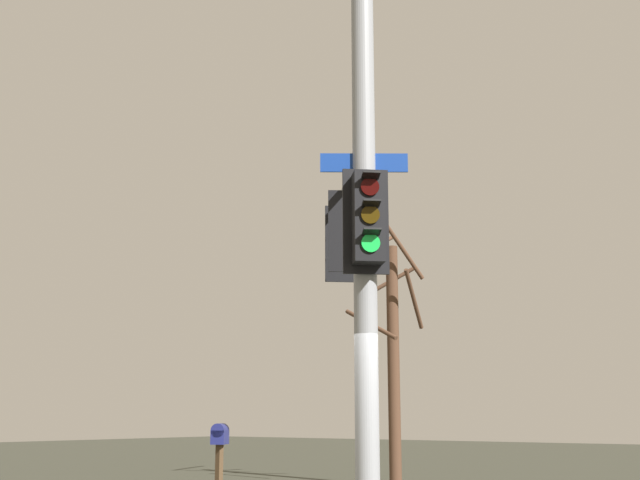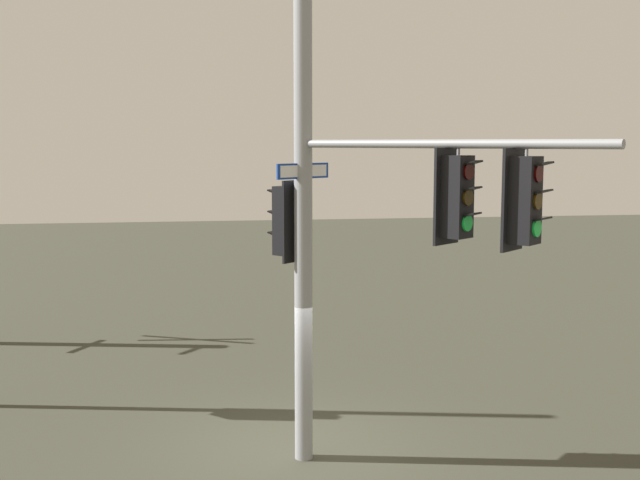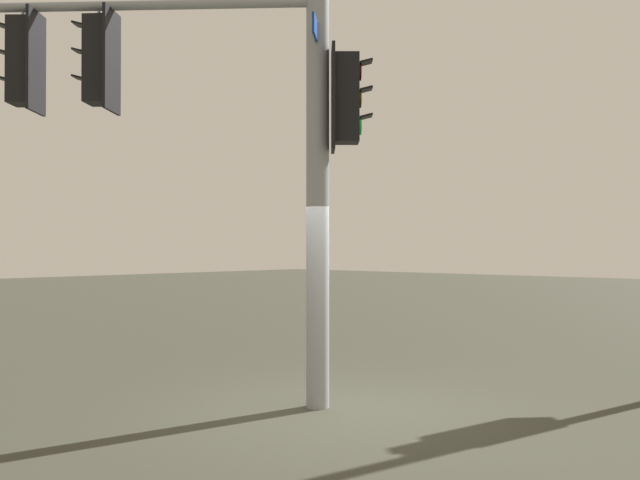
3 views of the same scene
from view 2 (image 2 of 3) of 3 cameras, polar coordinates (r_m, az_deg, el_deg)
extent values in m
plane|color=#38382C|center=(14.00, -1.75, -14.42)|extent=(80.00, 80.00, 0.00)
cylinder|color=gray|center=(12.62, -1.20, 6.24)|extent=(0.29, 0.29, 9.89)
cylinder|color=gray|center=(11.08, 8.39, 6.71)|extent=(3.28, 3.91, 0.12)
cube|color=black|center=(10.94, 9.64, 3.01)|extent=(0.47, 0.46, 1.10)
cube|color=black|center=(11.04, 8.90, 3.06)|extent=(0.46, 0.38, 1.30)
cylinder|color=#2F0403|center=(10.84, 10.41, 4.76)|extent=(0.19, 0.16, 0.22)
cube|color=black|center=(10.80, 10.77, 5.38)|extent=(0.26, 0.26, 0.06)
cylinder|color=#352504|center=(10.86, 10.38, 2.97)|extent=(0.19, 0.16, 0.22)
cube|color=black|center=(10.81, 10.73, 3.58)|extent=(0.26, 0.26, 0.06)
cylinder|color=#19D147|center=(10.88, 10.34, 1.18)|extent=(0.19, 0.16, 0.22)
cube|color=black|center=(10.83, 10.69, 1.79)|extent=(0.26, 0.26, 0.06)
cylinder|color=gray|center=(10.92, 9.71, 6.29)|extent=(0.04, 0.04, 0.15)
cube|color=black|center=(10.46, 14.25, 2.72)|extent=(0.47, 0.46, 1.10)
cube|color=black|center=(10.53, 13.41, 2.78)|extent=(0.44, 0.41, 1.30)
cylinder|color=#2F0403|center=(10.37, 15.14, 4.55)|extent=(0.18, 0.17, 0.22)
cube|color=black|center=(10.34, 15.54, 5.19)|extent=(0.26, 0.26, 0.06)
cylinder|color=#352504|center=(10.39, 15.08, 2.67)|extent=(0.18, 0.17, 0.22)
cube|color=black|center=(10.35, 15.48, 3.31)|extent=(0.26, 0.26, 0.06)
cylinder|color=#19D147|center=(10.42, 15.02, 0.81)|extent=(0.18, 0.17, 0.22)
cube|color=black|center=(10.38, 15.42, 1.44)|extent=(0.26, 0.26, 0.06)
cylinder|color=gray|center=(10.43, 14.35, 6.15)|extent=(0.04, 0.04, 0.15)
cube|color=black|center=(12.92, -2.37, 1.37)|extent=(0.47, 0.46, 1.10)
cube|color=black|center=(12.81, -1.80, 1.33)|extent=(0.44, 0.41, 1.30)
cylinder|color=#2F0403|center=(13.00, -2.93, 2.91)|extent=(0.18, 0.17, 0.22)
cube|color=black|center=(13.05, -3.18, 3.45)|extent=(0.26, 0.26, 0.06)
cylinder|color=#352504|center=(13.03, -2.92, 1.41)|extent=(0.18, 0.17, 0.22)
cube|color=black|center=(13.07, -3.17, 1.96)|extent=(0.26, 0.26, 0.06)
cylinder|color=#19D147|center=(13.07, -2.91, -0.07)|extent=(0.18, 0.17, 0.22)
cube|color=black|center=(13.10, -3.16, 0.48)|extent=(0.26, 0.26, 0.06)
cube|color=navy|center=(12.62, -1.20, 4.88)|extent=(0.90, 0.69, 0.24)
cube|color=white|center=(12.61, -1.14, 4.88)|extent=(0.80, 0.61, 0.18)
camera|label=1|loc=(21.36, -18.84, -3.05)|focal=45.99mm
camera|label=3|loc=(20.31, 14.64, -2.12)|focal=39.03mm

